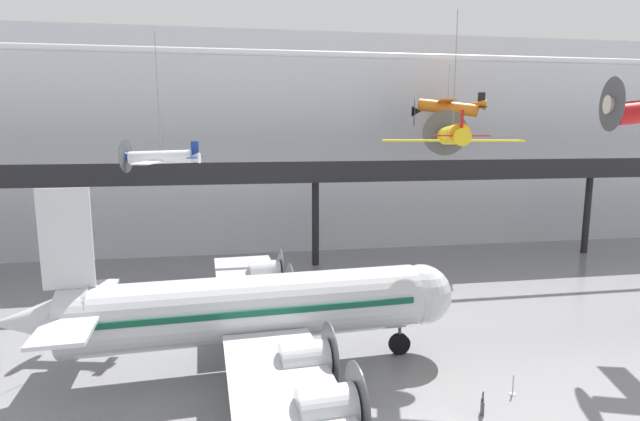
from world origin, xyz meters
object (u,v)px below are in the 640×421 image
Objects in this scene: suspended_plane_white_twin at (161,157)px; suspended_plane_orange_highwing at (448,107)px; info_sign_pedestal at (482,405)px; airliner_silver_main at (247,309)px; stanchion_barrier at (513,388)px; suspended_plane_yellow_lowwing at (452,135)px.

suspended_plane_orange_highwing is at bearing -141.32° from suspended_plane_white_twin.
airliner_silver_main is at bearing 175.10° from info_sign_pedestal.
suspended_plane_white_twin reaches higher than stanchion_barrier.
airliner_silver_main is 3.54× the size of suspended_plane_yellow_lowwing.
suspended_plane_orange_highwing is at bearing 95.24° from info_sign_pedestal.
airliner_silver_main is at bearing 160.04° from stanchion_barrier.
info_sign_pedestal is at bearing -33.57° from airliner_silver_main.
suspended_plane_white_twin is at bearing 45.68° from suspended_plane_orange_highwing.
suspended_plane_yellow_lowwing reaches higher than info_sign_pedestal.
suspended_plane_yellow_lowwing is at bearing 85.29° from suspended_plane_orange_highwing.
suspended_plane_white_twin is at bearing 144.09° from stanchion_barrier.
suspended_plane_white_twin is (-5.47, 8.81, 7.99)m from airliner_silver_main.
suspended_plane_orange_highwing reaches higher than suspended_plane_white_twin.
suspended_plane_white_twin is 25.95m from stanchion_barrier.
info_sign_pedestal is at bearing 88.60° from suspended_plane_orange_highwing.
airliner_silver_main is 14.68m from stanchion_barrier.
airliner_silver_main is 13.09m from suspended_plane_white_twin.
stanchion_barrier is (-7.94, -27.62, -15.51)m from suspended_plane_orange_highwing.
suspended_plane_orange_highwing is 7.35× the size of info_sign_pedestal.
suspended_plane_yellow_lowwing reaches higher than airliner_silver_main.
suspended_plane_orange_highwing is 34.46m from info_sign_pedestal.
suspended_plane_white_twin reaches higher than airliner_silver_main.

